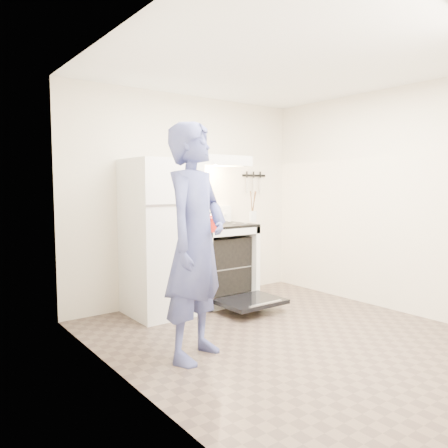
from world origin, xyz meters
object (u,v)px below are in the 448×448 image
at_px(refrigerator, 161,237).
at_px(person, 196,242).
at_px(dutch_oven, 209,225).
at_px(stove_body, 219,264).
at_px(tea_kettle, 195,214).

xyz_separation_m(refrigerator, person, (-0.37, -1.27, 0.11)).
bearing_deg(dutch_oven, refrigerator, 90.49).
bearing_deg(person, dutch_oven, 16.42).
xyz_separation_m(stove_body, person, (-1.18, -1.29, 0.50)).
height_order(refrigerator, tea_kettle, refrigerator).
distance_m(refrigerator, person, 1.33).
bearing_deg(tea_kettle, dutch_oven, -116.92).
height_order(refrigerator, person, person).
distance_m(stove_body, tea_kettle, 0.69).
bearing_deg(person, tea_kettle, 29.87).
distance_m(refrigerator, tea_kettle, 0.58).
relative_size(stove_body, dutch_oven, 2.78).
bearing_deg(stove_body, person, -132.39).
xyz_separation_m(refrigerator, dutch_oven, (0.01, -0.91, 0.20)).
xyz_separation_m(stove_body, dutch_oven, (-0.80, -0.93, 0.59)).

